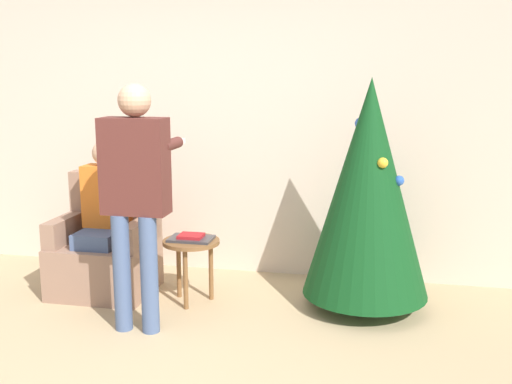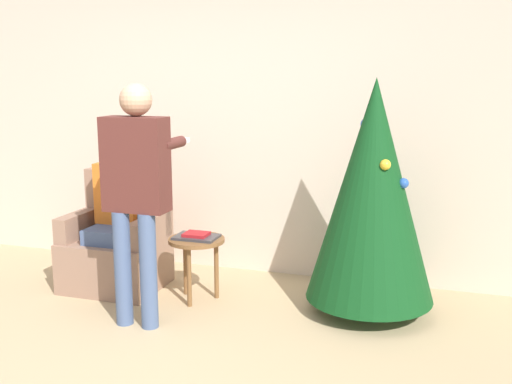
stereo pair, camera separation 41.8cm
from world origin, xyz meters
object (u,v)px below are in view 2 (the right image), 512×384
at_px(christmas_tree, 372,191).
at_px(armchair, 118,247).
at_px(person_standing, 136,183).
at_px(side_stool, 197,248).
at_px(person_seated, 115,208).

height_order(christmas_tree, armchair, christmas_tree).
relative_size(person_standing, side_stool, 3.39).
height_order(christmas_tree, side_stool, christmas_tree).
relative_size(christmas_tree, side_stool, 3.47).
xyz_separation_m(armchair, side_stool, (0.76, -0.10, 0.09)).
relative_size(armchair, person_seated, 0.77).
distance_m(person_standing, side_stool, 0.83).
height_order(person_seated, person_standing, person_standing).
bearing_deg(armchair, side_stool, -7.61).
bearing_deg(person_seated, armchair, 90.00).
bearing_deg(person_seated, person_standing, -47.97).
bearing_deg(person_seated, side_stool, -5.61).
bearing_deg(christmas_tree, person_standing, -155.69).
relative_size(christmas_tree, person_seated, 1.41).
bearing_deg(person_standing, side_stool, 68.77).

